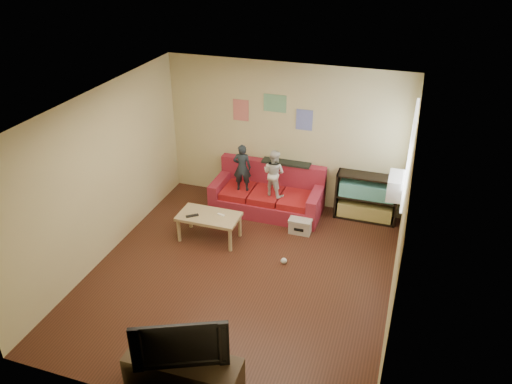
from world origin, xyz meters
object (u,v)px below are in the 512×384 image
(file_box, at_px, (301,225))
(television, at_px, (180,339))
(child_b, at_px, (274,173))
(bookshelf, at_px, (366,200))
(tv_stand, at_px, (184,375))
(coffee_table, at_px, (209,219))
(child_a, at_px, (242,168))
(sofa, at_px, (268,195))

(file_box, xyz_separation_m, television, (-0.47, -3.71, 0.67))
(child_b, height_order, bookshelf, child_b)
(tv_stand, bearing_deg, coffee_table, 106.41)
(child_a, distance_m, television, 4.19)
(child_a, xyz_separation_m, television, (0.76, -4.12, -0.07))
(child_a, distance_m, file_box, 1.49)
(file_box, height_order, tv_stand, tv_stand)
(child_a, xyz_separation_m, file_box, (1.23, -0.41, -0.74))
(bookshelf, bearing_deg, file_box, -141.50)
(bookshelf, xyz_separation_m, file_box, (-1.00, -0.80, -0.26))
(child_b, bearing_deg, file_box, 164.56)
(child_b, relative_size, television, 0.83)
(child_a, height_order, bookshelf, child_a)
(coffee_table, height_order, tv_stand, tv_stand)
(child_a, height_order, child_b, child_a)
(file_box, bearing_deg, child_b, 146.72)
(bookshelf, height_order, television, television)
(child_a, height_order, tv_stand, child_a)
(coffee_table, distance_m, file_box, 1.61)
(child_a, distance_m, bookshelf, 2.31)
(coffee_table, distance_m, bookshelf, 2.86)
(child_a, distance_m, child_b, 0.60)
(bookshelf, relative_size, tv_stand, 0.83)
(coffee_table, xyz_separation_m, file_box, (1.43, 0.69, -0.26))
(sofa, relative_size, child_a, 2.24)
(sofa, bearing_deg, coffee_table, -117.37)
(sofa, distance_m, television, 4.33)
(television, bearing_deg, file_box, 58.52)
(coffee_table, xyz_separation_m, television, (0.96, -3.02, 0.41))
(sofa, height_order, child_a, child_a)
(sofa, xyz_separation_m, bookshelf, (1.78, 0.22, 0.09))
(coffee_table, xyz_separation_m, bookshelf, (2.44, 1.49, -0.01))
(child_b, bearing_deg, television, 110.00)
(child_b, height_order, coffee_table, child_b)
(sofa, bearing_deg, tv_stand, -85.95)
(tv_stand, xyz_separation_m, television, (0.00, 0.00, 0.56))
(sofa, relative_size, coffee_table, 1.96)
(file_box, distance_m, television, 3.80)
(sofa, bearing_deg, child_b, -48.84)
(child_a, xyz_separation_m, child_b, (0.60, 0.00, -0.01))
(television, bearing_deg, child_b, 67.89)
(television, bearing_deg, sofa, 69.78)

